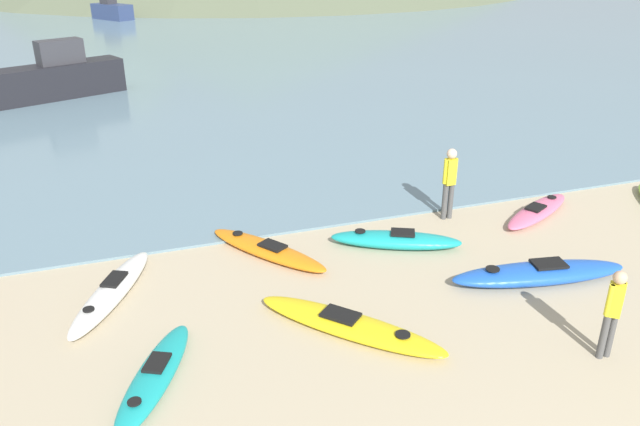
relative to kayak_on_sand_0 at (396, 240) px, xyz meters
name	(u,v)px	position (x,y,z in m)	size (l,w,h in m)	color
bay_water	(157,29)	(-1.53, 36.38, -0.14)	(160.00, 70.00, 0.06)	slate
kayak_on_sand_0	(396,240)	(0.00, 0.00, 0.00)	(2.84, 1.81, 0.38)	teal
kayak_on_sand_2	(350,325)	(-2.11, -2.62, -0.04)	(2.89, 3.10, 0.31)	yellow
kayak_on_sand_3	(267,249)	(-2.74, 0.56, -0.04)	(2.26, 2.94, 0.30)	orange
kayak_on_sand_4	(539,273)	(2.01, -2.25, 0.01)	(3.63, 1.36, 0.41)	blue
kayak_on_sand_6	(112,291)	(-5.92, -0.18, -0.02)	(1.93, 3.04, 0.35)	white
kayak_on_sand_7	(538,211)	(3.96, 0.39, -0.05)	(2.75, 1.87, 0.29)	#E5668C
kayak_on_sand_8	(155,376)	(-5.40, -2.89, -0.05)	(1.70, 2.64, 0.29)	teal
person_near_foreground	(613,309)	(1.51, -4.60, 0.73)	(0.32, 0.28, 1.57)	#4C4C4C
person_near_waterline	(450,179)	(1.80, 0.97, 0.83)	(0.35, 0.24, 1.75)	#4C4C4C
moored_boat_0	(112,10)	(-4.31, 42.84, 0.57)	(3.16, 3.65, 1.95)	navy
moored_boat_1	(51,79)	(-7.58, 16.56, 0.70)	(5.92, 3.48, 2.30)	black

